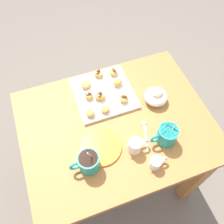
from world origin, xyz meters
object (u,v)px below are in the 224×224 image
object	(u,v)px
pastry_plate_square	(103,93)
beignet_0	(90,113)
coffee_mug_teal_left	(167,135)
beignet_1	(100,96)
beignet_5	(89,96)
ice_cream_bowl	(156,96)
beignet_8	(124,99)
beignet_2	(118,82)
cream_pitcher_white	(135,145)
coffee_mug_teal_right	(88,162)
beignet_6	(105,109)
beignet_7	(98,74)
saucer_orange_left	(101,147)
beignet_3	(86,85)
chocolate_sauce_pitcher	(156,162)
dining_table	(116,138)
beignet_4	(114,72)

from	to	relation	value
pastry_plate_square	beignet_0	size ratio (longest dim) A/B	6.15
coffee_mug_teal_left	beignet_1	size ratio (longest dim) A/B	2.48
pastry_plate_square	beignet_5	world-z (taller)	beignet_5
ice_cream_bowl	beignet_8	size ratio (longest dim) A/B	2.31
beignet_2	pastry_plate_square	bearing A→B (deg)	13.01
cream_pitcher_white	beignet_5	size ratio (longest dim) A/B	2.22
coffee_mug_teal_right	cream_pitcher_white	xyz separation A→B (m)	(-0.22, -0.00, -0.01)
beignet_0	beignet_5	distance (m)	0.10
beignet_6	beignet_7	distance (m)	0.23
saucer_orange_left	coffee_mug_teal_right	bearing A→B (deg)	40.48
beignet_3	chocolate_sauce_pitcher	bearing A→B (deg)	107.22
beignet_1	beignet_5	size ratio (longest dim) A/B	1.18
pastry_plate_square	coffee_mug_teal_right	bearing A→B (deg)	62.06
pastry_plate_square	beignet_7	distance (m)	0.12
dining_table	chocolate_sauce_pitcher	size ratio (longest dim) A/B	9.88
ice_cream_bowl	beignet_0	distance (m)	0.34
saucer_orange_left	beignet_8	bearing A→B (deg)	-134.05
ice_cream_bowl	chocolate_sauce_pitcher	world-z (taller)	ice_cream_bowl
chocolate_sauce_pitcher	beignet_8	distance (m)	0.35
dining_table	beignet_4	size ratio (longest dim) A/B	18.04
beignet_1	beignet_3	distance (m)	0.11
coffee_mug_teal_left	beignet_7	bearing A→B (deg)	-69.62
beignet_6	pastry_plate_square	bearing A→B (deg)	-103.15
coffee_mug_teal_left	beignet_2	size ratio (longest dim) A/B	2.66
chocolate_sauce_pitcher	beignet_3	bearing A→B (deg)	-72.78
pastry_plate_square	beignet_4	bearing A→B (deg)	-134.08
coffee_mug_teal_right	beignet_3	bearing A→B (deg)	-105.33
beignet_7	coffee_mug_teal_left	bearing A→B (deg)	110.38
beignet_3	beignet_0	bearing A→B (deg)	79.83
beignet_3	beignet_5	bearing A→B (deg)	84.40
chocolate_sauce_pitcher	beignet_3	world-z (taller)	chocolate_sauce_pitcher
saucer_orange_left	beignet_2	bearing A→B (deg)	-123.03
beignet_7	beignet_2	bearing A→B (deg)	128.71
beignet_5	beignet_6	distance (m)	0.11
beignet_3	beignet_6	world-z (taller)	beignet_6
coffee_mug_teal_left	beignet_3	size ratio (longest dim) A/B	2.56
coffee_mug_teal_left	beignet_7	xyz separation A→B (m)	(0.17, -0.46, -0.02)
beignet_6	beignet_5	bearing A→B (deg)	-63.70
coffee_mug_teal_left	beignet_4	bearing A→B (deg)	-78.48
dining_table	saucer_orange_left	distance (m)	0.22
coffee_mug_teal_left	beignet_0	bearing A→B (deg)	-39.60
ice_cream_bowl	saucer_orange_left	xyz separation A→B (m)	(0.34, 0.15, -0.03)
coffee_mug_teal_left	beignet_8	xyz separation A→B (m)	(0.10, -0.26, -0.02)
saucer_orange_left	beignet_4	distance (m)	0.42
beignet_5	beignet_7	distance (m)	0.15
beignet_3	coffee_mug_teal_right	bearing A→B (deg)	74.67
beignet_5	beignet_4	bearing A→B (deg)	-148.45
beignet_0	beignet_4	xyz separation A→B (m)	(-0.19, -0.20, -0.00)
coffee_mug_teal_right	chocolate_sauce_pitcher	world-z (taller)	coffee_mug_teal_right
cream_pitcher_white	chocolate_sauce_pitcher	xyz separation A→B (m)	(-0.05, 0.10, -0.01)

